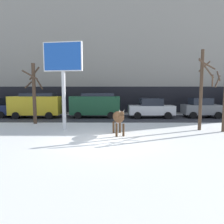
% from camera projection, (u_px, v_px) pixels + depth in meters
% --- Properties ---
extents(ground_plane, '(120.00, 120.00, 0.00)m').
position_uv_depth(ground_plane, '(104.00, 141.00, 10.10)').
color(ground_plane, white).
extents(road_strip, '(60.00, 5.60, 0.01)m').
position_uv_depth(road_strip, '(108.00, 118.00, 18.78)').
color(road_strip, '#333338').
rests_on(road_strip, ground).
extents(building_facade, '(44.00, 6.10, 13.00)m').
position_uv_depth(building_facade, '(110.00, 59.00, 24.59)').
color(building_facade, gray).
rests_on(building_facade, ground).
extents(cow_brown, '(0.83, 1.93, 1.54)m').
position_uv_depth(cow_brown, '(119.00, 118.00, 11.40)').
color(cow_brown, brown).
rests_on(cow_brown, ground).
extents(billboard, '(2.52, 0.54, 5.56)m').
position_uv_depth(billboard, '(63.00, 62.00, 12.67)').
color(billboard, silver).
rests_on(billboard, ground).
extents(car_yellow_van, '(4.61, 2.15, 2.32)m').
position_uv_depth(car_yellow_van, '(36.00, 105.00, 18.87)').
color(car_yellow_van, gold).
rests_on(car_yellow_van, ground).
extents(car_darkgreen_van, '(4.61, 2.15, 2.32)m').
position_uv_depth(car_darkgreen_van, '(96.00, 105.00, 19.04)').
color(car_darkgreen_van, '#194C2D').
rests_on(car_darkgreen_van, ground).
extents(car_white_sedan, '(4.21, 2.00, 1.84)m').
position_uv_depth(car_white_sedan, '(151.00, 108.00, 18.88)').
color(car_white_sedan, white).
rests_on(car_white_sedan, ground).
extents(car_grey_hatchback, '(3.51, 1.94, 1.86)m').
position_uv_depth(car_grey_hatchback, '(201.00, 108.00, 19.03)').
color(car_grey_hatchback, slate).
rests_on(car_grey_hatchback, ground).
extents(pedestrian_near_billboard, '(0.36, 0.24, 1.73)m').
position_uv_depth(pedestrian_near_billboard, '(77.00, 106.00, 22.06)').
color(pedestrian_near_billboard, '#282833').
rests_on(pedestrian_near_billboard, ground).
extents(bare_tree_left_lot, '(1.36, 1.40, 5.07)m').
position_uv_depth(bare_tree_left_lot, '(202.00, 87.00, 12.64)').
color(bare_tree_left_lot, '#4C3828').
rests_on(bare_tree_left_lot, ground).
extents(bare_tree_right_lot, '(1.19, 1.18, 4.58)m').
position_uv_depth(bare_tree_right_lot, '(34.00, 91.00, 15.27)').
color(bare_tree_right_lot, '#4C3828').
rests_on(bare_tree_right_lot, ground).
extents(bare_tree_far_back, '(0.79, 1.02, 4.21)m').
position_uv_depth(bare_tree_far_back, '(224.00, 96.00, 12.21)').
color(bare_tree_far_back, '#4C3828').
rests_on(bare_tree_far_back, ground).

